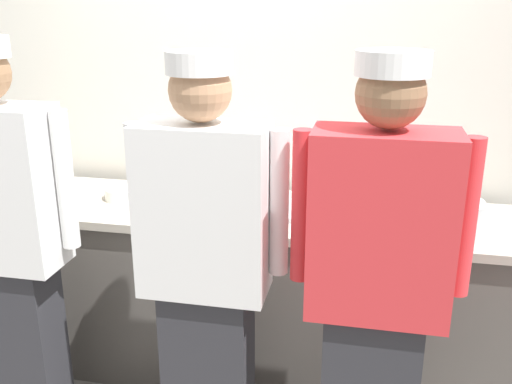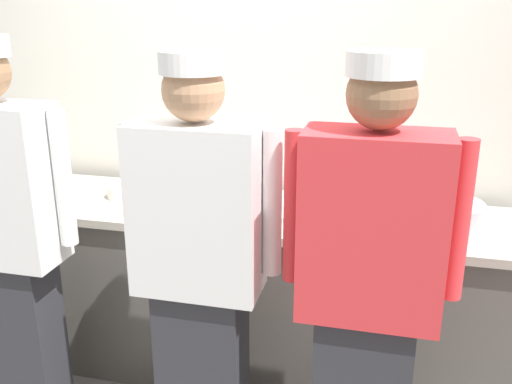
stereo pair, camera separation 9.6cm
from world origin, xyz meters
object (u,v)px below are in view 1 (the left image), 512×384
at_px(ramekin_orange_sauce, 23,194).
at_px(ramekin_yellow_sauce, 264,194).
at_px(chef_center, 206,266).
at_px(deli_cup, 145,200).
at_px(plate_stack_front, 233,196).
at_px(plate_stack_rear, 125,193).
at_px(squeeze_bottle_secondary, 57,180).
at_px(chef_far_right, 376,286).
at_px(squeeze_bottle_primary, 64,189).
at_px(sheet_tray, 324,212).
at_px(mixing_bowl_steel, 448,214).
at_px(chef_near_left, 5,240).

bearing_deg(ramekin_orange_sauce, ramekin_yellow_sauce, 11.13).
bearing_deg(ramekin_yellow_sauce, chef_center, -94.21).
bearing_deg(deli_cup, plate_stack_front, 17.50).
xyz_separation_m(plate_stack_rear, ramekin_orange_sauce, (-0.51, -0.10, -0.01)).
distance_m(squeeze_bottle_secondary, ramekin_orange_sauce, 0.18).
bearing_deg(plate_stack_rear, chef_far_right, -30.44).
relative_size(plate_stack_front, plate_stack_rear, 1.04).
bearing_deg(squeeze_bottle_primary, sheet_tray, 6.59).
xyz_separation_m(mixing_bowl_steel, ramekin_orange_sauce, (-2.07, -0.00, -0.05)).
bearing_deg(chef_far_right, chef_center, 175.66).
distance_m(chef_far_right, ramekin_yellow_sauce, 1.05).
bearing_deg(ramekin_yellow_sauce, chef_far_right, -57.24).
xyz_separation_m(plate_stack_front, sheet_tray, (0.45, -0.03, -0.04)).
bearing_deg(ramekin_yellow_sauce, mixing_bowl_steel, -15.32).
height_order(chef_near_left, ramekin_orange_sauce, chef_near_left).
relative_size(mixing_bowl_steel, ramekin_orange_sauce, 3.10).
bearing_deg(chef_near_left, chef_far_right, -2.73).
bearing_deg(ramekin_orange_sauce, mixing_bowl_steel, 0.01).
bearing_deg(squeeze_bottle_secondary, ramekin_orange_sauce, -158.41).
bearing_deg(squeeze_bottle_secondary, sheet_tray, 0.21).
relative_size(chef_far_right, ramekin_orange_sauce, 17.44).
distance_m(sheet_tray, squeeze_bottle_primary, 1.25).
bearing_deg(plate_stack_front, squeeze_bottle_secondary, -177.65).
distance_m(chef_center, squeeze_bottle_primary, 1.01).
relative_size(chef_center, plate_stack_front, 8.00).
bearing_deg(squeeze_bottle_primary, chef_near_left, -88.82).
distance_m(plate_stack_front, sheet_tray, 0.45).
xyz_separation_m(plate_stack_rear, mixing_bowl_steel, (1.55, -0.10, 0.04)).
distance_m(chef_near_left, chef_far_right, 1.48).
distance_m(mixing_bowl_steel, deli_cup, 1.40).
bearing_deg(chef_near_left, plate_stack_front, 40.60).
xyz_separation_m(sheet_tray, squeeze_bottle_secondary, (-1.36, -0.01, 0.07)).
bearing_deg(mixing_bowl_steel, squeeze_bottle_primary, -177.55).
xyz_separation_m(plate_stack_front, squeeze_bottle_secondary, (-0.92, -0.04, 0.04)).
bearing_deg(squeeze_bottle_primary, mixing_bowl_steel, 2.45).
xyz_separation_m(chef_far_right, mixing_bowl_steel, (0.30, 0.64, 0.05)).
xyz_separation_m(chef_near_left, squeeze_bottle_secondary, (-0.13, 0.63, 0.06)).
xyz_separation_m(chef_far_right, ramekin_yellow_sauce, (-0.57, 0.88, 0.01)).
height_order(plate_stack_rear, deli_cup, deli_cup).
height_order(mixing_bowl_steel, squeeze_bottle_primary, squeeze_bottle_primary).
height_order(mixing_bowl_steel, sheet_tray, mixing_bowl_steel).
relative_size(chef_center, ramekin_yellow_sauce, 18.97).
height_order(sheet_tray, deli_cup, deli_cup).
distance_m(chef_center, sheet_tray, 0.76).
bearing_deg(chef_center, chef_far_right, -4.34).
bearing_deg(plate_stack_rear, mixing_bowl_steel, -3.51).
bearing_deg(chef_near_left, ramekin_yellow_sauce, 41.49).
distance_m(chef_center, squeeze_bottle_secondary, 1.19).
distance_m(chef_center, plate_stack_front, 0.70).
bearing_deg(plate_stack_rear, chef_center, -47.66).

